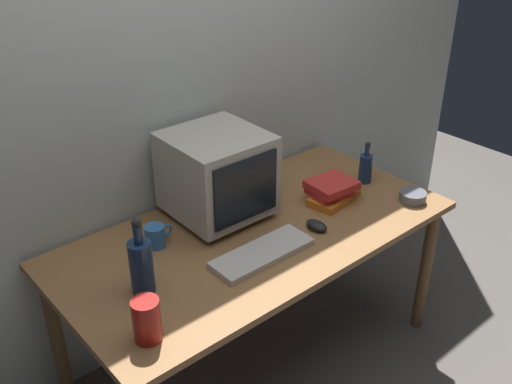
{
  "coord_description": "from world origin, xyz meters",
  "views": [
    {
      "loc": [
        -1.32,
        -1.53,
        2.02
      ],
      "look_at": [
        0.0,
        0.0,
        0.9
      ],
      "focal_mm": 40.92,
      "sensor_mm": 36.0,
      "label": 1
    }
  ],
  "objects_px": {
    "mug": "(156,236)",
    "bottle_short": "(366,167)",
    "metal_canister": "(147,320)",
    "crt_monitor": "(217,174)",
    "book_stack": "(332,191)",
    "bottle_tall": "(141,265)",
    "computer_mouse": "(316,225)",
    "cd_spindle": "(413,197)",
    "keyboard": "(262,253)"
  },
  "relations": [
    {
      "from": "mug",
      "to": "metal_canister",
      "type": "xyz_separation_m",
      "value": [
        -0.3,
        -0.43,
        0.03
      ]
    },
    {
      "from": "crt_monitor",
      "to": "cd_spindle",
      "type": "height_order",
      "value": "crt_monitor"
    },
    {
      "from": "bottle_tall",
      "to": "metal_canister",
      "type": "height_order",
      "value": "bottle_tall"
    },
    {
      "from": "mug",
      "to": "metal_canister",
      "type": "height_order",
      "value": "metal_canister"
    },
    {
      "from": "crt_monitor",
      "to": "mug",
      "type": "bearing_deg",
      "value": -174.86
    },
    {
      "from": "bottle_tall",
      "to": "bottle_short",
      "type": "relative_size",
      "value": 1.45
    },
    {
      "from": "computer_mouse",
      "to": "mug",
      "type": "xyz_separation_m",
      "value": [
        -0.56,
        0.33,
        0.03
      ]
    },
    {
      "from": "keyboard",
      "to": "cd_spindle",
      "type": "height_order",
      "value": "cd_spindle"
    },
    {
      "from": "keyboard",
      "to": "computer_mouse",
      "type": "bearing_deg",
      "value": -0.55
    },
    {
      "from": "bottle_tall",
      "to": "cd_spindle",
      "type": "bearing_deg",
      "value": -10.71
    },
    {
      "from": "crt_monitor",
      "to": "book_stack",
      "type": "relative_size",
      "value": 1.53
    },
    {
      "from": "book_stack",
      "to": "metal_canister",
      "type": "relative_size",
      "value": 1.71
    },
    {
      "from": "book_stack",
      "to": "metal_canister",
      "type": "bearing_deg",
      "value": -168.54
    },
    {
      "from": "crt_monitor",
      "to": "bottle_tall",
      "type": "distance_m",
      "value": 0.58
    },
    {
      "from": "crt_monitor",
      "to": "book_stack",
      "type": "distance_m",
      "value": 0.53
    },
    {
      "from": "crt_monitor",
      "to": "bottle_tall",
      "type": "bearing_deg",
      "value": -154.9
    },
    {
      "from": "book_stack",
      "to": "crt_monitor",
      "type": "bearing_deg",
      "value": 152.36
    },
    {
      "from": "computer_mouse",
      "to": "metal_canister",
      "type": "height_order",
      "value": "metal_canister"
    },
    {
      "from": "book_stack",
      "to": "mug",
      "type": "distance_m",
      "value": 0.81
    },
    {
      "from": "mug",
      "to": "bottle_short",
      "type": "bearing_deg",
      "value": -10.15
    },
    {
      "from": "book_stack",
      "to": "cd_spindle",
      "type": "relative_size",
      "value": 2.14
    },
    {
      "from": "computer_mouse",
      "to": "metal_canister",
      "type": "xyz_separation_m",
      "value": [
        -0.86,
        -0.1,
        0.06
      ]
    },
    {
      "from": "keyboard",
      "to": "computer_mouse",
      "type": "distance_m",
      "value": 0.29
    },
    {
      "from": "cd_spindle",
      "to": "bottle_short",
      "type": "bearing_deg",
      "value": 94.22
    },
    {
      "from": "crt_monitor",
      "to": "book_stack",
      "type": "bearing_deg",
      "value": -27.64
    },
    {
      "from": "computer_mouse",
      "to": "book_stack",
      "type": "height_order",
      "value": "book_stack"
    },
    {
      "from": "mug",
      "to": "computer_mouse",
      "type": "bearing_deg",
      "value": -30.24
    },
    {
      "from": "bottle_short",
      "to": "cd_spindle",
      "type": "bearing_deg",
      "value": -85.78
    },
    {
      "from": "bottle_tall",
      "to": "mug",
      "type": "xyz_separation_m",
      "value": [
        0.18,
        0.21,
        -0.07
      ]
    },
    {
      "from": "bottle_short",
      "to": "book_stack",
      "type": "bearing_deg",
      "value": -174.96
    },
    {
      "from": "bottle_short",
      "to": "mug",
      "type": "height_order",
      "value": "bottle_short"
    },
    {
      "from": "mug",
      "to": "cd_spindle",
      "type": "relative_size",
      "value": 1.0
    },
    {
      "from": "keyboard",
      "to": "bottle_short",
      "type": "relative_size",
      "value": 2.04
    },
    {
      "from": "computer_mouse",
      "to": "bottle_tall",
      "type": "bearing_deg",
      "value": 167.81
    },
    {
      "from": "keyboard",
      "to": "bottle_tall",
      "type": "xyz_separation_m",
      "value": [
        -0.46,
        0.11,
        0.1
      ]
    },
    {
      "from": "crt_monitor",
      "to": "computer_mouse",
      "type": "height_order",
      "value": "crt_monitor"
    },
    {
      "from": "metal_canister",
      "to": "crt_monitor",
      "type": "bearing_deg",
      "value": 36.01
    },
    {
      "from": "crt_monitor",
      "to": "computer_mouse",
      "type": "bearing_deg",
      "value": -56.91
    },
    {
      "from": "crt_monitor",
      "to": "bottle_short",
      "type": "bearing_deg",
      "value": -16.94
    },
    {
      "from": "keyboard",
      "to": "metal_canister",
      "type": "bearing_deg",
      "value": -169.32
    },
    {
      "from": "bottle_tall",
      "to": "cd_spindle",
      "type": "distance_m",
      "value": 1.27
    },
    {
      "from": "bottle_short",
      "to": "cd_spindle",
      "type": "relative_size",
      "value": 1.72
    },
    {
      "from": "cd_spindle",
      "to": "metal_canister",
      "type": "height_order",
      "value": "metal_canister"
    },
    {
      "from": "bottle_tall",
      "to": "book_stack",
      "type": "bearing_deg",
      "value": 0.2
    },
    {
      "from": "computer_mouse",
      "to": "metal_canister",
      "type": "distance_m",
      "value": 0.87
    },
    {
      "from": "mug",
      "to": "book_stack",
      "type": "bearing_deg",
      "value": -14.86
    },
    {
      "from": "book_stack",
      "to": "metal_canister",
      "type": "xyz_separation_m",
      "value": [
        -1.09,
        -0.22,
        0.03
      ]
    },
    {
      "from": "bottle_tall",
      "to": "cd_spindle",
      "type": "xyz_separation_m",
      "value": [
        1.24,
        -0.24,
        -0.09
      ]
    },
    {
      "from": "crt_monitor",
      "to": "keyboard",
      "type": "distance_m",
      "value": 0.4
    },
    {
      "from": "crt_monitor",
      "to": "computer_mouse",
      "type": "distance_m",
      "value": 0.46
    }
  ]
}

